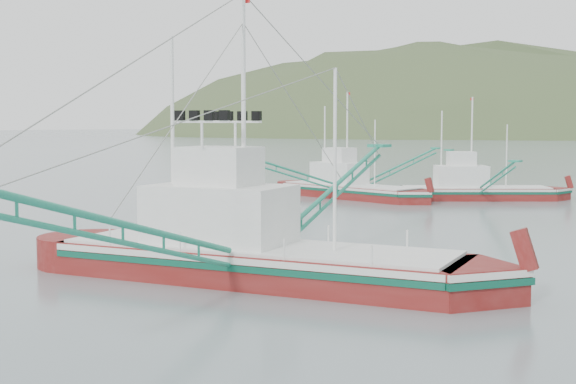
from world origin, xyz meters
The scene contains 5 objects.
ground centered at (0.00, 0.00, 0.00)m, with size 1200.00×1200.00×0.00m, color slate.
main_boat centered at (1.43, 1.77, 2.21)m, with size 17.27×29.87×12.25m.
bg_boat_far centered at (-5.85, 38.96, 1.94)m, with size 17.04×19.75×9.06m.
bg_boat_left centered at (-14.94, 34.04, 1.58)m, with size 13.51×23.59×9.62m.
headland_left centered at (-180.00, 360.00, 0.00)m, with size 448.00×308.00×210.00m, color #394A26.
Camera 1 is at (21.81, -22.52, 6.30)m, focal length 50.00 mm.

